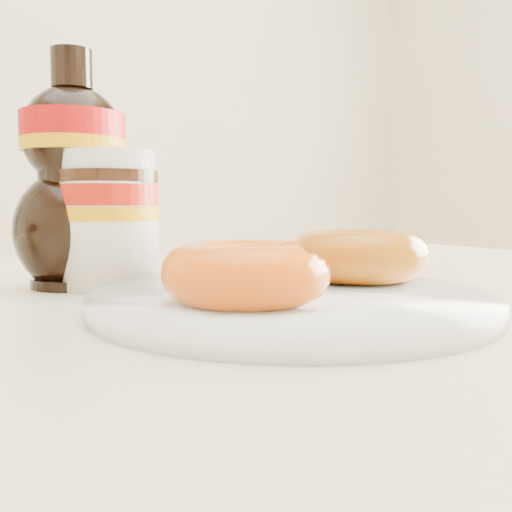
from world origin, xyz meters
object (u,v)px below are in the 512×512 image
syrup_bottle (74,170)px  dining_table (147,402)px  plate (291,300)px  donut_whole (358,255)px  nutella_jar (110,215)px  donut_bitten (247,272)px

syrup_bottle → dining_table: bearing=-73.6°
plate → donut_whole: donut_whole is taller
nutella_jar → syrup_bottle: syrup_bottle is taller
dining_table → donut_bitten: bearing=-78.1°
dining_table → donut_bitten: (0.03, -0.12, 0.12)m
donut_bitten → nutella_jar: nutella_jar is taller
plate → donut_whole: (0.08, 0.03, 0.03)m
syrup_bottle → donut_whole: bearing=-42.3°
plate → donut_bitten: donut_bitten is taller
dining_table → nutella_jar: size_ratio=11.50×
donut_bitten → syrup_bottle: syrup_bottle is taller
donut_whole → plate: bearing=-161.4°
nutella_jar → donut_whole: bearing=-41.6°
plate → donut_bitten: 0.06m
dining_table → syrup_bottle: size_ratio=6.61×
donut_whole → nutella_jar: bearing=138.4°
dining_table → plate: size_ratio=4.98×
syrup_bottle → donut_bitten: bearing=-76.0°
donut_whole → donut_bitten: bearing=-158.6°
dining_table → plate: (0.07, -0.10, 0.09)m
nutella_jar → syrup_bottle: (-0.02, 0.03, 0.04)m
donut_bitten → dining_table: bearing=90.2°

